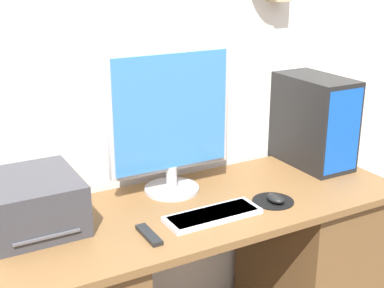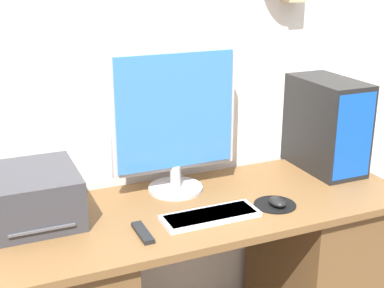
{
  "view_description": "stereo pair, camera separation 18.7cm",
  "coord_description": "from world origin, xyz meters",
  "views": [
    {
      "loc": [
        -0.96,
        -1.33,
        1.65
      ],
      "look_at": [
        -0.05,
        0.31,
        1.01
      ],
      "focal_mm": 50.0,
      "sensor_mm": 36.0,
      "label": 1
    },
    {
      "loc": [
        -0.79,
        -1.41,
        1.65
      ],
      "look_at": [
        -0.05,
        0.31,
        1.01
      ],
      "focal_mm": 50.0,
      "sensor_mm": 36.0,
      "label": 2
    }
  ],
  "objects": [
    {
      "name": "keyboard",
      "position": [
        -0.03,
        0.19,
        0.77
      ],
      "size": [
        0.36,
        0.13,
        0.02
      ],
      "color": "silver",
      "rests_on": "desk"
    },
    {
      "name": "mouse",
      "position": [
        0.25,
        0.18,
        0.77
      ],
      "size": [
        0.06,
        0.08,
        0.03
      ],
      "color": "black",
      "rests_on": "mousepad"
    },
    {
      "name": "printer",
      "position": [
        -0.62,
        0.44,
        0.85
      ],
      "size": [
        0.32,
        0.37,
        0.19
      ],
      "color": "#38383D",
      "rests_on": "desk"
    },
    {
      "name": "remote_control",
      "position": [
        -0.3,
        0.17,
        0.76
      ],
      "size": [
        0.04,
        0.15,
        0.02
      ],
      "color": "black",
      "rests_on": "desk"
    },
    {
      "name": "wall_back",
      "position": [
        0.0,
        0.67,
        1.36
      ],
      "size": [
        6.4,
        0.19,
        2.85
      ],
      "color": "white",
      "rests_on": "ground_plane"
    },
    {
      "name": "monitor",
      "position": [
        -0.05,
        0.48,
        1.07
      ],
      "size": [
        0.52,
        0.22,
        0.58
      ],
      "color": "#B7B7BC",
      "rests_on": "desk"
    },
    {
      "name": "computer_tower",
      "position": [
        0.67,
        0.46,
        0.96
      ],
      "size": [
        0.21,
        0.4,
        0.41
      ],
      "color": "black",
      "rests_on": "desk"
    },
    {
      "name": "desk",
      "position": [
        0.0,
        0.31,
        0.39
      ],
      "size": [
        1.65,
        0.62,
        0.75
      ],
      "color": "brown",
      "rests_on": "ground_plane"
    },
    {
      "name": "mousepad",
      "position": [
        0.25,
        0.19,
        0.76
      ],
      "size": [
        0.16,
        0.16,
        0.0
      ],
      "color": "black",
      "rests_on": "desk"
    }
  ]
}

